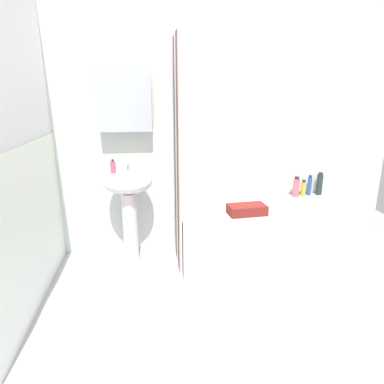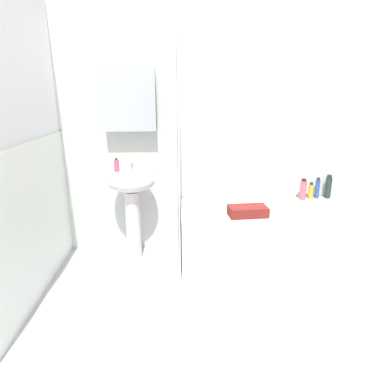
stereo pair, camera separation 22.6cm
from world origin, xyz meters
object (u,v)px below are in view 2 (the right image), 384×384
Objects in this scene: soap_dispenser at (117,166)px; bathtub at (265,234)px; sink at (132,195)px; shampoo_bottle at (303,190)px; conditioner_bottle at (317,188)px; towel_folded at (248,211)px; lotion_bottle at (311,191)px; body_wash_bottle at (328,187)px.

soap_dispenser is 1.52m from bathtub.
sink is 1.67m from shampoo_bottle.
conditioner_bottle reaches higher than towel_folded.
soap_dispenser is at bearing -176.36° from lotion_bottle.
bathtub is 6.67× the size of body_wash_bottle.
lotion_bottle is at bearing -164.58° from conditioner_bottle.
towel_folded is at bearing -148.31° from lotion_bottle.
towel_folded is (1.15, -0.33, -0.34)m from soap_dispenser.
bathtub is 0.84m from body_wash_bottle.
lotion_bottle is 0.81× the size of shampoo_bottle.
shampoo_bottle is (0.42, 0.24, 0.36)m from bathtub.
bathtub is 7.51× the size of shampoo_bottle.
towel_folded is at bearing -18.19° from sink.
lotion_bottle is at bearing 31.69° from towel_folded.
body_wash_bottle reaches higher than shampoo_bottle.
soap_dispenser is 1.82m from shampoo_bottle.
lotion_bottle reaches higher than towel_folded.
bathtub is at bearing -153.35° from lotion_bottle.
sink is 3.59× the size of body_wash_bottle.
lotion_bottle is (0.51, 0.26, 0.34)m from bathtub.
soap_dispenser is 0.59× the size of shampoo_bottle.
soap_dispenser is 0.38× the size of towel_folded.
towel_folded is at bearing -15.99° from soap_dispenser.
towel_folded is at bearing -138.44° from bathtub.
soap_dispenser is 2.09m from body_wash_bottle.
shampoo_bottle reaches higher than towel_folded.
lotion_bottle is (1.76, 0.11, -0.02)m from sink.
sink reaches higher than bathtub.
lotion_bottle is 0.09m from shampoo_bottle.
lotion_bottle is (-0.07, -0.02, -0.02)m from conditioner_bottle.
conditioner_bottle is (1.95, 0.14, -0.29)m from soap_dispenser.
bathtub is 0.74m from conditioner_bottle.
shampoo_bottle is at bearing 3.34° from soap_dispenser.
sink is at bearing 3.87° from soap_dispenser.
bathtub is at bearing -5.66° from soap_dispenser.
body_wash_bottle reaches higher than lotion_bottle.
soap_dispenser is 0.08× the size of bathtub.
shampoo_bottle is 0.64× the size of towel_folded.
conditioner_bottle is (0.58, 0.28, 0.36)m from bathtub.
soap_dispenser is 0.53× the size of body_wash_bottle.
conditioner_bottle is (-0.11, -0.00, -0.01)m from body_wash_bottle.
sink is 4.02× the size of conditioner_bottle.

